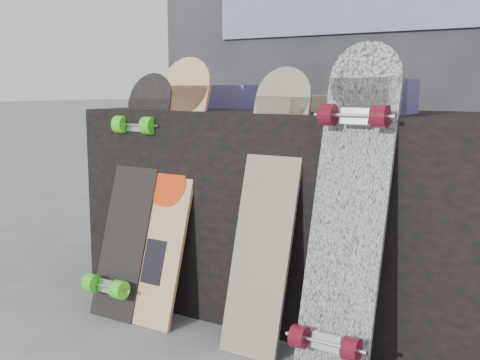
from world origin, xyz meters
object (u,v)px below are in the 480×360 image
Objects in this scene: longboard_celtic at (269,200)px; skateboard_dark at (132,190)px; longboard_geisha at (169,181)px; longboard_cascadia at (349,204)px; vendor_table at (288,212)px.

skateboard_dark is at bearing 179.90° from longboard_celtic.
longboard_geisha is at bearing 12.44° from skateboard_dark.
longboard_geisha is 0.97× the size of longboard_cascadia.
longboard_celtic is 0.62m from skateboard_dark.
skateboard_dark is (-0.62, 0.00, -0.02)m from longboard_celtic.
longboard_celtic is at bearing -0.10° from skateboard_dark.
skateboard_dark reaches higher than vendor_table.
skateboard_dark is (-0.93, 0.05, -0.05)m from longboard_cascadia.
longboard_cascadia is at bearing -6.11° from longboard_geisha.
longboard_geisha reaches higher than skateboard_dark.
vendor_table is 1.58× the size of longboard_geisha.
vendor_table is 0.63m from skateboard_dark.
longboard_geisha is (-0.36, -0.30, 0.13)m from vendor_table.
longboard_cascadia is at bearing -43.07° from vendor_table.
longboard_celtic reaches higher than skateboard_dark.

